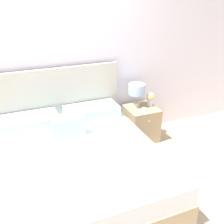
# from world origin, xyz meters

# --- Properties ---
(ground_plane) EXTENTS (12.00, 12.00, 0.00)m
(ground_plane) POSITION_xyz_m (0.00, 0.00, 0.00)
(ground_plane) COLOR #CCB28E
(wall_back) EXTENTS (8.00, 0.06, 2.60)m
(wall_back) POSITION_xyz_m (0.00, 0.07, 1.30)
(wall_back) COLOR white
(wall_back) RESTS_ON ground_plane
(bed) EXTENTS (1.70, 1.93, 1.15)m
(bed) POSITION_xyz_m (0.00, -0.89, 0.29)
(bed) COLOR tan
(bed) RESTS_ON ground_plane
(nightstand) EXTENTS (0.43, 0.46, 0.51)m
(nightstand) POSITION_xyz_m (1.16, -0.24, 0.25)
(nightstand) COLOR tan
(nightstand) RESTS_ON ground_plane
(table_lamp) EXTENTS (0.24, 0.24, 0.34)m
(table_lamp) POSITION_xyz_m (1.10, -0.17, 0.75)
(table_lamp) COLOR beige
(table_lamp) RESTS_ON nightstand
(flower_vase) EXTENTS (0.11, 0.11, 0.20)m
(flower_vase) POSITION_xyz_m (1.30, -0.23, 0.62)
(flower_vase) COLOR silver
(flower_vase) RESTS_ON nightstand
(teacup) EXTENTS (0.10, 0.10, 0.06)m
(teacup) POSITION_xyz_m (1.12, -0.38, 0.53)
(teacup) COLOR white
(teacup) RESTS_ON nightstand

